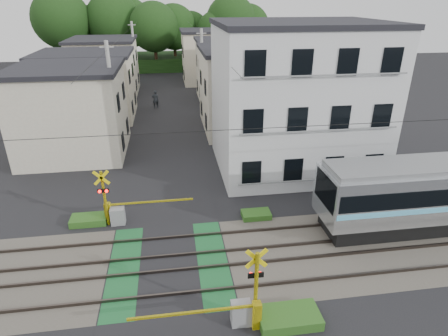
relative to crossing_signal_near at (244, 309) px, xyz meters
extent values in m
plane|color=black|center=(-2.59, 3.65, -0.71)|extent=(120.00, 120.00, 0.00)
cube|color=#47423A|center=(-2.59, 3.65, -0.71)|extent=(120.00, 6.00, 0.00)
cube|color=black|center=(-2.59, 3.65, -0.71)|extent=(5.20, 120.00, 0.00)
cube|color=#145126|center=(-4.49, 3.65, -0.70)|extent=(1.30, 6.00, 0.00)
cube|color=#145126|center=(-0.69, 3.65, -0.70)|extent=(1.30, 6.00, 0.00)
cube|color=#3F3833|center=(-2.59, 1.75, -0.64)|extent=(120.00, 0.08, 0.14)
cube|color=#3F3833|center=(-2.59, 3.15, -0.64)|extent=(120.00, 0.08, 0.14)
cube|color=#3F3833|center=(-2.59, 4.15, -0.64)|extent=(120.00, 0.08, 0.14)
cube|color=#3F3833|center=(-2.59, 5.55, -0.64)|extent=(120.00, 0.08, 0.14)
cube|color=black|center=(7.29, 4.85, -0.43)|extent=(2.27, 2.08, 0.57)
cube|color=black|center=(4.78, 4.85, 1.74)|extent=(0.10, 2.28, 1.48)
cylinder|color=yellow|center=(0.41, 0.05, 0.79)|extent=(0.14, 0.14, 3.00)
cube|color=yellow|center=(0.41, 0.15, 1.99)|extent=(0.77, 0.05, 0.77)
cube|color=yellow|center=(0.41, 0.15, 1.99)|extent=(0.77, 0.05, 0.77)
cube|color=black|center=(0.41, 0.15, 1.29)|extent=(0.55, 0.05, 0.20)
sphere|color=#FF0C07|center=(0.25, 0.21, 1.29)|extent=(0.16, 0.16, 0.16)
sphere|color=#FF0C07|center=(0.57, 0.21, 1.29)|extent=(0.16, 0.16, 0.16)
cube|color=gray|center=(-0.09, 0.05, -0.26)|extent=(0.70, 0.50, 0.90)
cube|color=yellow|center=(0.41, -0.20, -0.16)|extent=(0.30, 0.30, 1.10)
cube|color=yellow|center=(-1.84, -0.20, 0.29)|extent=(4.20, 0.08, 0.08)
cylinder|color=yellow|center=(-5.59, 7.25, 0.79)|extent=(0.14, 0.14, 3.00)
cube|color=yellow|center=(-5.59, 7.15, 1.99)|extent=(0.77, 0.05, 0.77)
cube|color=yellow|center=(-5.59, 7.15, 1.99)|extent=(0.77, 0.05, 0.77)
cube|color=black|center=(-5.59, 7.15, 1.29)|extent=(0.55, 0.05, 0.20)
sphere|color=#FF0C07|center=(-5.75, 7.09, 1.29)|extent=(0.16, 0.16, 0.16)
sphere|color=#FF0C07|center=(-5.43, 7.09, 1.29)|extent=(0.16, 0.16, 0.16)
cube|color=gray|center=(-5.09, 7.25, -0.26)|extent=(0.70, 0.50, 0.90)
cube|color=yellow|center=(-5.59, 7.50, -0.16)|extent=(0.30, 0.30, 1.10)
cube|color=yellow|center=(-3.34, 7.50, 0.29)|extent=(4.20, 0.08, 0.08)
cube|color=silver|center=(5.91, 13.15, 3.79)|extent=(10.00, 8.00, 9.00)
cube|color=black|center=(5.91, 13.15, 8.44)|extent=(10.20, 8.16, 0.30)
cube|color=black|center=(2.21, 9.12, 0.79)|extent=(1.10, 0.06, 1.40)
cube|color=black|center=(4.66, 9.12, 0.79)|extent=(1.10, 0.06, 1.40)
cube|color=black|center=(7.11, 9.12, 0.79)|extent=(1.10, 0.06, 1.40)
cube|color=black|center=(9.56, 9.12, 0.79)|extent=(1.10, 0.06, 1.40)
cube|color=gray|center=(5.91, 8.90, 0.19)|extent=(9.00, 0.06, 0.08)
cube|color=black|center=(2.21, 9.12, 3.79)|extent=(1.10, 0.06, 1.40)
cube|color=black|center=(4.66, 9.12, 3.79)|extent=(1.10, 0.06, 1.40)
cube|color=black|center=(7.11, 9.12, 3.79)|extent=(1.10, 0.06, 1.40)
cube|color=black|center=(9.56, 9.12, 3.79)|extent=(1.10, 0.06, 1.40)
cube|color=gray|center=(5.91, 8.90, 3.19)|extent=(9.00, 0.06, 0.08)
cube|color=black|center=(2.21, 9.12, 6.79)|extent=(1.10, 0.06, 1.40)
cube|color=black|center=(4.66, 9.12, 6.79)|extent=(1.10, 0.06, 1.40)
cube|color=black|center=(7.11, 9.12, 6.79)|extent=(1.10, 0.06, 1.40)
cube|color=black|center=(9.56, 9.12, 6.79)|extent=(1.10, 0.06, 1.40)
cube|color=gray|center=(5.91, 8.90, 6.19)|extent=(9.00, 0.06, 0.08)
cube|color=beige|center=(-9.09, 17.65, 2.29)|extent=(7.00, 7.00, 6.00)
cube|color=black|center=(-9.09, 17.65, 5.44)|extent=(7.35, 7.35, 0.30)
cube|color=black|center=(-5.56, 15.90, 0.59)|extent=(0.06, 1.00, 1.20)
cube|color=black|center=(-5.56, 19.40, 0.59)|extent=(0.06, 1.00, 1.20)
cube|color=black|center=(-5.56, 15.90, 3.39)|extent=(0.06, 1.00, 1.20)
cube|color=black|center=(-5.56, 19.40, 3.39)|extent=(0.06, 1.00, 1.20)
cube|color=beige|center=(4.21, 21.65, 2.54)|extent=(7.00, 8.00, 6.50)
cube|color=black|center=(4.21, 21.65, 5.94)|extent=(7.35, 8.40, 0.30)
cube|color=black|center=(0.68, 19.65, 0.59)|extent=(0.06, 1.00, 1.20)
cube|color=black|center=(0.68, 23.65, 0.59)|extent=(0.06, 1.00, 1.20)
cube|color=black|center=(0.68, 19.65, 3.39)|extent=(0.06, 1.00, 1.20)
cube|color=black|center=(0.68, 23.65, 3.39)|extent=(0.06, 1.00, 1.20)
cube|color=beige|center=(-9.59, 26.65, 2.19)|extent=(8.00, 7.00, 5.80)
cube|color=black|center=(-9.59, 26.65, 5.24)|extent=(8.40, 7.35, 0.30)
cube|color=black|center=(-5.56, 24.90, 0.59)|extent=(0.06, 1.00, 1.20)
cube|color=black|center=(-5.56, 28.40, 0.59)|extent=(0.06, 1.00, 1.20)
cube|color=black|center=(-5.56, 24.90, 3.39)|extent=(0.06, 1.00, 1.20)
cube|color=black|center=(-5.56, 28.40, 3.39)|extent=(0.06, 1.00, 1.20)
cube|color=beige|center=(4.61, 31.65, 2.39)|extent=(7.00, 7.00, 6.20)
cube|color=black|center=(4.61, 31.65, 5.64)|extent=(7.35, 7.35, 0.30)
cube|color=black|center=(1.08, 29.90, 0.59)|extent=(0.06, 1.00, 1.20)
cube|color=black|center=(1.08, 33.40, 0.59)|extent=(0.06, 1.00, 1.20)
cube|color=black|center=(1.08, 29.90, 3.39)|extent=(0.06, 1.00, 1.20)
cube|color=black|center=(1.08, 33.40, 3.39)|extent=(0.06, 1.00, 1.20)
cube|color=beige|center=(-9.39, 36.65, 2.29)|extent=(7.00, 8.00, 6.00)
cube|color=black|center=(-9.39, 36.65, 5.44)|extent=(7.35, 8.40, 0.30)
cube|color=black|center=(-5.86, 34.65, 0.59)|extent=(0.06, 1.00, 1.20)
cube|color=black|center=(-5.86, 38.65, 0.59)|extent=(0.06, 1.00, 1.20)
cube|color=black|center=(-5.86, 34.65, 3.39)|extent=(0.06, 1.00, 1.20)
cube|color=black|center=(-5.86, 38.65, 3.39)|extent=(0.06, 1.00, 1.20)
cube|color=beige|center=(3.91, 41.65, 2.49)|extent=(8.00, 7.00, 6.40)
cube|color=black|center=(3.91, 41.65, 5.84)|extent=(8.40, 7.35, 0.30)
cube|color=black|center=(-0.12, 39.90, 0.59)|extent=(0.06, 1.00, 1.20)
cube|color=black|center=(-0.12, 43.40, 0.59)|extent=(0.06, 1.00, 1.20)
cube|color=black|center=(-0.12, 39.90, 3.39)|extent=(0.06, 1.00, 1.20)
cube|color=black|center=(-0.12, 43.40, 3.39)|extent=(0.06, 1.00, 1.20)
cube|color=#193812|center=(-2.59, 53.65, 0.29)|extent=(40.00, 10.00, 2.00)
cylinder|color=#332114|center=(-16.77, 50.46, 2.21)|extent=(0.50, 0.50, 5.85)
sphere|color=#193812|center=(-16.77, 50.46, 6.90)|extent=(8.19, 8.19, 8.19)
cylinder|color=#332114|center=(-14.11, 54.57, 1.66)|extent=(0.50, 0.50, 4.73)
sphere|color=#193812|center=(-14.11, 54.57, 5.44)|extent=(6.63, 6.63, 6.63)
cylinder|color=#332114|center=(-9.71, 51.64, 2.13)|extent=(0.50, 0.50, 5.69)
sphere|color=#193812|center=(-9.71, 51.64, 6.69)|extent=(7.97, 7.97, 7.97)
cylinder|color=#332114|center=(-7.80, 53.66, 1.95)|extent=(0.50, 0.50, 5.31)
sphere|color=#193812|center=(-7.80, 53.66, 6.20)|extent=(7.44, 7.44, 7.44)
cylinder|color=#332114|center=(-3.81, 49.13, 1.81)|extent=(0.50, 0.50, 5.05)
sphere|color=#193812|center=(-3.81, 49.13, 5.85)|extent=(7.07, 7.07, 7.07)
cylinder|color=#332114|center=(-0.87, 52.13, 1.72)|extent=(0.50, 0.50, 4.86)
sphere|color=#193812|center=(-0.87, 52.13, 5.60)|extent=(6.80, 6.80, 6.80)
cylinder|color=#332114|center=(1.84, 54.27, 1.43)|extent=(0.50, 0.50, 4.29)
sphere|color=#193812|center=(1.84, 54.27, 4.87)|extent=(6.01, 6.01, 6.01)
cylinder|color=#332114|center=(5.56, 50.87, 1.47)|extent=(0.50, 0.50, 4.37)
sphere|color=#193812|center=(5.56, 50.87, 4.97)|extent=(6.12, 6.12, 6.12)
cylinder|color=#332114|center=(7.89, 51.37, 2.04)|extent=(0.50, 0.50, 5.50)
sphere|color=#193812|center=(7.89, 51.37, 6.44)|extent=(7.70, 7.70, 7.70)
cylinder|color=#332114|center=(10.81, 52.68, 1.71)|extent=(0.50, 0.50, 4.83)
sphere|color=#193812|center=(10.81, 52.68, 5.57)|extent=(6.77, 6.77, 6.77)
cube|color=black|center=(3.41, 4.85, 4.89)|extent=(60.00, 0.02, 0.02)
cylinder|color=#A5A5A0|center=(-5.99, 16.65, 3.29)|extent=(0.26, 0.26, 8.00)
cube|color=#A5A5A0|center=(-5.99, 16.65, 6.89)|extent=(0.90, 0.08, 0.08)
cylinder|color=#A5A5A0|center=(1.01, 25.65, 3.29)|extent=(0.26, 0.26, 8.00)
cube|color=#A5A5A0|center=(1.01, 25.65, 6.89)|extent=(0.90, 0.08, 0.08)
cylinder|color=#A5A5A0|center=(-5.99, 37.65, 3.29)|extent=(0.26, 0.26, 8.00)
cube|color=#A5A5A0|center=(-5.99, 37.65, 6.89)|extent=(0.90, 0.08, 0.08)
cube|color=black|center=(-5.99, 27.15, 6.69)|extent=(0.02, 42.00, 0.02)
cube|color=black|center=(1.01, 27.15, 6.69)|extent=(0.02, 42.00, 0.02)
imported|color=#2B3036|center=(-3.61, 29.07, 0.22)|extent=(0.74, 0.55, 1.85)
cube|color=#2D5E1E|center=(1.61, -0.15, -0.51)|extent=(2.20, 1.20, 0.40)
cube|color=#2D5E1E|center=(-6.59, 7.55, -0.53)|extent=(1.80, 1.00, 0.36)
cube|color=#2D5E1E|center=(2.01, 6.85, -0.56)|extent=(1.50, 0.90, 0.30)
camera|label=1|loc=(-2.10, -9.56, 9.87)|focal=30.00mm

